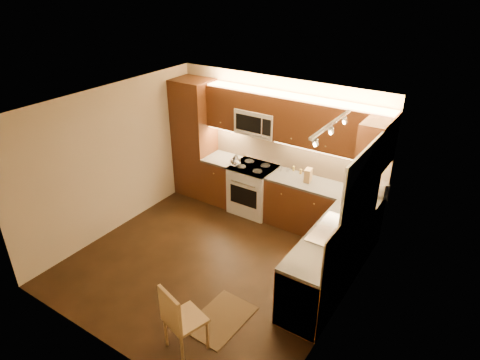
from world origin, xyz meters
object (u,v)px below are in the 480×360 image
Objects in this scene: kettle at (235,160)px; dining_chair at (185,318)px; sink at (335,226)px; soap_bottle at (349,222)px; toaster_oven at (374,187)px; stove at (253,189)px; microwave at (258,122)px; knife_block at (308,175)px.

kettle is 0.24× the size of dining_chair.
soap_bottle reaches higher than sink.
toaster_oven reaches higher than sink.
kettle reaches higher than dining_chair.
stove is 0.66m from kettle.
microwave is 1.27m from knife_block.
kettle is 1.34m from knife_block.
kettle is at bearing -147.80° from stove.
microwave reaches higher than stove.
sink is 0.92× the size of dining_chair.
kettle is at bearing -131.74° from microwave.
toaster_oven is at bearing 92.17° from soap_bottle.
stove is at bearing 124.42° from dining_chair.
toaster_oven is at bearing 0.00° from knife_block.
knife_block is (1.05, 0.03, 0.55)m from stove.
soap_bottle is 0.18× the size of dining_chair.
soap_bottle reaches higher than dining_chair.
dining_chair is at bearing -72.13° from stove.
microwave is (0.00, 0.14, 1.26)m from stove.
microwave is 3.66m from dining_chair.
soap_bottle is at bearing 58.06° from sink.
soap_bottle is (2.13, -0.92, 0.52)m from stove.
stove is at bearing 31.61° from kettle.
microwave is 4.60× the size of soap_bottle.
soap_bottle is (0.01, -1.12, -0.04)m from toaster_oven.
toaster_oven is (2.12, 0.19, 0.56)m from stove.
knife_block is (1.33, 0.21, -0.02)m from kettle.
sink is (2.00, -1.12, 0.52)m from stove.
knife_block is 3.23m from dining_chair.
sink reaches higher than stove.
sink is 3.89× the size of kettle.
knife_block is at bearing 8.22° from kettle.
microwave is 3.37× the size of knife_block.
sink is 0.24m from soap_bottle.
sink is (2.00, -1.26, -0.74)m from microwave.
microwave reaches higher than sink.
stove is 0.98× the size of dining_chair.
knife_block is at bearing 140.09° from soap_bottle.
dining_chair is at bearing -72.82° from microwave.
stove is at bearing -90.00° from microwave.
toaster_oven is 1.08m from knife_block.
knife_block is 0.24× the size of dining_chair.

